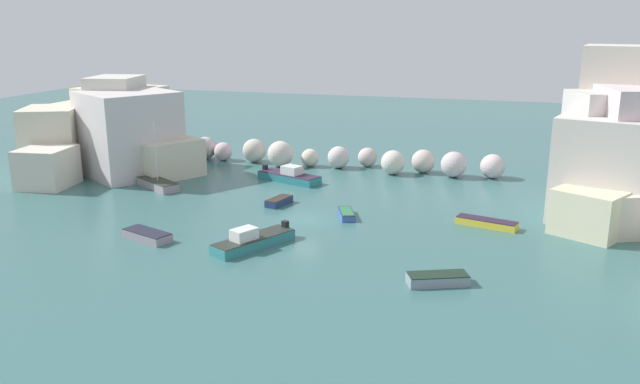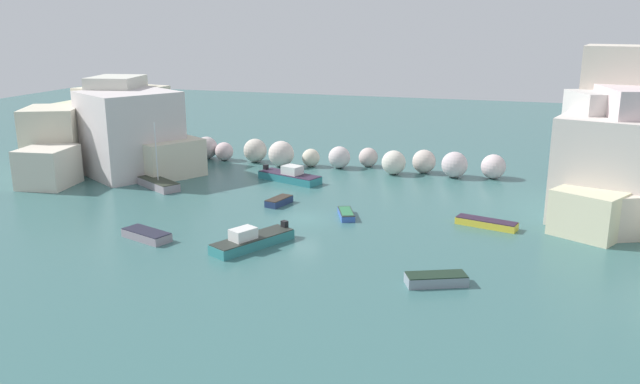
# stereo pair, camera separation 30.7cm
# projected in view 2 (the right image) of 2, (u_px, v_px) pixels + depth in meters

# --- Properties ---
(cove_water) EXTENTS (160.00, 160.00, 0.00)m
(cove_water) POSITION_uv_depth(u_px,v_px,m) (303.00, 219.00, 49.40)
(cove_water) COLOR #396665
(cove_water) RESTS_ON ground
(cliff_headland_left) EXTENTS (18.19, 19.78, 9.27)m
(cliff_headland_left) POSITION_uv_depth(u_px,v_px,m) (117.00, 136.00, 65.33)
(cliff_headland_left) COLOR beige
(cliff_headland_left) RESTS_ON ground
(rock_breakwater) EXTENTS (32.85, 4.91, 2.67)m
(rock_breakwater) POSITION_uv_depth(u_px,v_px,m) (338.00, 157.00, 65.77)
(rock_breakwater) COLOR beige
(rock_breakwater) RESTS_ON ground
(moored_boat_0) EXTENTS (4.33, 6.26, 1.47)m
(moored_boat_0) POSITION_uv_depth(u_px,v_px,m) (251.00, 240.00, 43.26)
(moored_boat_0) COLOR teal
(moored_boat_0) RESTS_ON cove_water
(moored_boat_1) EXTENTS (5.16, 4.02, 6.01)m
(moored_boat_1) POSITION_uv_depth(u_px,v_px,m) (158.00, 184.00, 58.34)
(moored_boat_1) COLOR gray
(moored_boat_1) RESTS_ON cove_water
(moored_boat_2) EXTENTS (2.04, 3.05, 0.51)m
(moored_boat_2) POSITION_uv_depth(u_px,v_px,m) (346.00, 214.00, 49.81)
(moored_boat_2) COLOR #3960BA
(moored_boat_2) RESTS_ON cove_water
(moored_boat_3) EXTENTS (4.01, 2.64, 0.62)m
(moored_boat_3) POSITION_uv_depth(u_px,v_px,m) (147.00, 235.00, 44.82)
(moored_boat_3) COLOR gray
(moored_boat_3) RESTS_ON cove_water
(moored_boat_4) EXTENTS (6.58, 3.95, 1.53)m
(moored_boat_4) POSITION_uv_depth(u_px,v_px,m) (290.00, 176.00, 60.70)
(moored_boat_4) COLOR teal
(moored_boat_4) RESTS_ON cove_water
(moored_boat_5) EXTENTS (4.62, 2.28, 0.57)m
(moored_boat_5) POSITION_uv_depth(u_px,v_px,m) (486.00, 223.00, 47.50)
(moored_boat_5) COLOR yellow
(moored_boat_5) RESTS_ON cove_water
(moored_boat_6) EXTENTS (3.74, 2.56, 0.65)m
(moored_boat_6) POSITION_uv_depth(u_px,v_px,m) (436.00, 279.00, 37.17)
(moored_boat_6) COLOR gray
(moored_boat_6) RESTS_ON cove_water
(moored_boat_7) EXTENTS (1.69, 2.83, 0.60)m
(moored_boat_7) POSITION_uv_depth(u_px,v_px,m) (279.00, 201.00, 53.13)
(moored_boat_7) COLOR navy
(moored_boat_7) RESTS_ON cove_water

